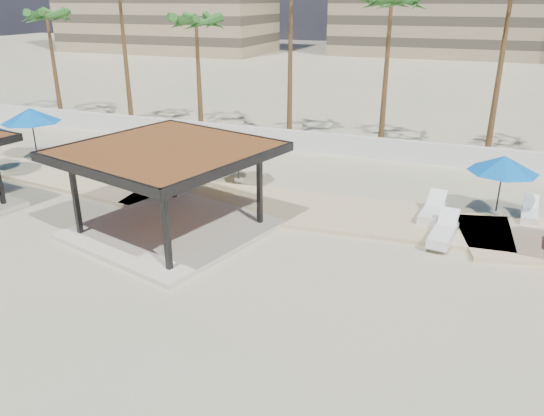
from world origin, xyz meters
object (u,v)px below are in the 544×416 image
(lounger_b, at_px, (432,212))
(lounger_d, at_px, (530,213))
(lounger_c, at_px, (443,234))
(pavilion_central, at_px, (169,182))
(lounger_a, at_px, (147,175))

(lounger_b, distance_m, lounger_d, 3.91)
(lounger_d, bearing_deg, lounger_b, 114.29)
(lounger_b, bearing_deg, lounger_c, -158.25)
(pavilion_central, relative_size, lounger_a, 3.59)
(pavilion_central, bearing_deg, lounger_b, 42.50)
(lounger_a, bearing_deg, lounger_b, -81.78)
(lounger_b, height_order, lounger_d, lounger_b)
(pavilion_central, xyz_separation_m, lounger_b, (9.23, 4.74, -1.64))
(lounger_c, height_order, lounger_d, lounger_c)
(lounger_a, height_order, lounger_c, lounger_c)
(pavilion_central, bearing_deg, lounger_d, 40.57)
(lounger_a, relative_size, lounger_b, 1.00)
(lounger_d, bearing_deg, lounger_a, 98.68)
(pavilion_central, xyz_separation_m, lounger_a, (-4.26, 4.73, -1.64))
(lounger_b, relative_size, lounger_c, 0.99)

